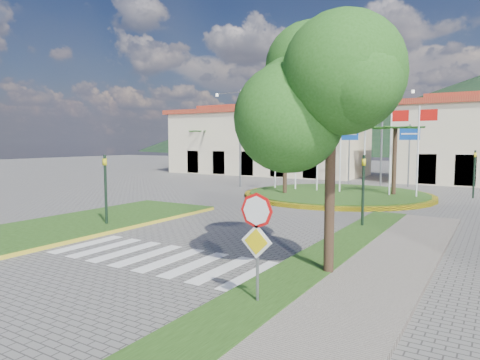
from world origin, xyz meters
The scene contains 21 objects.
ground centered at (0.00, 0.00, 0.00)m, with size 160.00×160.00×0.00m, color slate.
sidewalk_right centered at (6.00, 2.00, 0.07)m, with size 4.00×28.00×0.15m, color gray.
verge_right centered at (4.80, 2.00, 0.09)m, with size 1.60×28.00×0.18m, color #204012.
median_left centered at (-6.50, 6.00, 0.09)m, with size 5.00×14.00×0.18m, color #204012.
crosswalk centered at (0.00, 4.00, 0.01)m, with size 8.00×3.00×0.01m, color silver.
roundabout_island centered at (0.00, 22.00, 0.18)m, with size 12.70×12.70×6.00m.
stop_sign centered at (4.90, 1.96, 1.79)m, with size 0.80×0.11×2.65m.
deciduous_tree centered at (5.50, 5.00, 5.18)m, with size 3.60×3.60×6.80m.
traffic_light_left centered at (-5.20, 6.50, 1.94)m, with size 0.15×0.18×3.20m.
traffic_light_right centered at (4.50, 12.00, 1.94)m, with size 0.15×0.18×3.20m.
traffic_light_far centered at (8.00, 26.00, 1.94)m, with size 0.18×0.15×3.20m.
direction_sign_west centered at (-2.00, 30.97, 3.53)m, with size 1.60×0.14×5.20m.
direction_sign_east centered at (3.00, 30.97, 3.53)m, with size 1.60×0.14×5.20m.
street_lamp_centre centered at (1.00, 30.00, 4.50)m, with size 4.80×0.16×8.00m.
street_lamp_west centered at (-9.00, 24.00, 4.50)m, with size 4.80×0.16×8.00m.
building_left centered at (-14.00, 38.00, 3.90)m, with size 23.32×9.54×8.05m.
hill_far_west centered at (-55.00, 140.00, 11.00)m, with size 140.00×140.00×22.00m, color black.
hill_near_back centered at (-10.00, 130.00, 8.00)m, with size 110.00×110.00×16.00m, color black.
white_van centered at (-12.20, 35.80, 0.54)m, with size 1.78×3.85×1.07m, color white.
car_dark_a centered at (-5.80, 35.95, 0.58)m, with size 1.37×3.41×1.16m, color black.
car_dark_b centered at (7.52, 36.65, 0.60)m, with size 1.27×3.65×1.20m, color black.
Camera 1 is at (9.48, -6.25, 3.78)m, focal length 32.00 mm.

